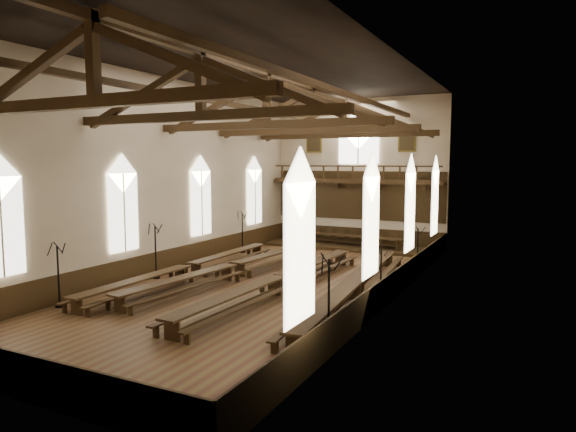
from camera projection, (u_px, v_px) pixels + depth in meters
The scene contains 21 objects.
ground at pixel (267, 284), 24.03m from camera, with size 26.00×26.00×0.00m, color brown.
room_walls at pixel (267, 146), 23.36m from camera, with size 26.00×26.00×26.00m.
wainscot_band at pixel (267, 272), 23.97m from camera, with size 12.00×26.00×1.20m.
side_windows at pixel (267, 205), 23.64m from camera, with size 11.85×19.80×4.50m.
end_window at pixel (358, 140), 34.76m from camera, with size 2.80×0.12×3.80m.
minstrels_gallery at pixel (357, 189), 34.90m from camera, with size 11.80×1.24×3.70m.
portraits at pixel (358, 142), 34.77m from camera, with size 7.75×0.09×1.45m.
roof_trusses at pixel (267, 107), 23.17m from camera, with size 11.70×25.70×2.80m.
refectory_row_a at pixel (188, 268), 25.20m from camera, with size 1.49×14.21×0.73m.
refectory_row_b at pixel (234, 267), 25.25m from camera, with size 2.24×14.60×0.76m.
refectory_row_c at pixel (279, 280), 22.50m from camera, with size 1.84×14.73×0.78m.
refectory_row_d at pixel (354, 284), 21.63m from camera, with size 2.25×14.96×0.80m.
dais at pixel (349, 247), 34.18m from camera, with size 11.40×2.89×0.19m, color #372410.
high_table at pixel (349, 237), 34.11m from camera, with size 7.34×1.38×0.68m.
high_chairs at pixel (353, 236), 34.76m from camera, with size 5.86×0.46×0.96m.
candelabrum_left_near at pixel (59, 288), 20.20m from camera, with size 0.76×0.77×2.60m.
candelabrum_left_mid at pixel (156, 262), 25.24m from camera, with size 0.74×0.84×2.73m.
candelabrum_left_far at pixel (242, 240), 32.48m from camera, with size 0.75×0.80×2.63m.
candelabrum_right_near at pixel (329, 317), 16.02m from camera, with size 0.84×0.88×2.90m.
candelabrum_right_mid at pixel (381, 284), 21.14m from camera, with size 0.66×0.69×2.29m.
candelabrum_right_far at pixel (417, 257), 27.25m from camera, with size 0.67×0.71×2.36m.
Camera 1 is at (11.36, -20.67, 5.71)m, focal length 32.00 mm.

